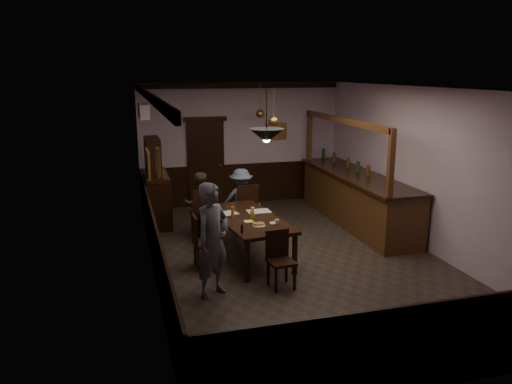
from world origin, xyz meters
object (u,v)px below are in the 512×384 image
object	(u,v)px
chair_far_left	(203,211)
pendant_brass_mid	(274,121)
person_seated_right	(241,199)
sideboard	(156,190)
chair_side	(201,240)
soda_can	(252,215)
dining_table	(248,221)
pendant_brass_far	(260,114)
chair_near	(280,256)
person_standing	(213,240)
person_seated_left	(200,204)
coffee_cup	(277,222)
chair_far_right	(246,207)
bar_counter	(356,197)
pendant_iron	(267,136)

from	to	relation	value
chair_far_left	pendant_brass_mid	distance (m)	2.30
person_seated_right	sideboard	xyz separation A→B (m)	(-1.68, 0.94, 0.10)
chair_side	soda_can	distance (m)	1.02
dining_table	pendant_brass_far	bearing A→B (deg)	70.39
dining_table	pendant_brass_mid	xyz separation A→B (m)	(0.90, 1.38, 1.61)
chair_side	person_seated_right	distance (m)	2.22
person_seated_right	sideboard	bearing A→B (deg)	-18.85
chair_far_left	soda_can	world-z (taller)	chair_far_left
chair_side	pendant_brass_far	bearing A→B (deg)	-31.02
chair_near	pendant_brass_far	bearing A→B (deg)	72.37
person_standing	pendant_brass_far	size ratio (longest dim) A/B	2.13
person_seated_left	soda_can	bearing A→B (deg)	115.38
soda_can	coffee_cup	bearing A→B (deg)	-57.79
chair_far_right	bar_counter	xyz separation A→B (m)	(2.49, 0.04, 0.02)
chair_side	coffee_cup	world-z (taller)	chair_side
sideboard	bar_counter	distance (m)	4.37
chair_far_left	pendant_iron	world-z (taller)	pendant_iron
chair_side	coffee_cup	bearing A→B (deg)	-101.68
dining_table	sideboard	distance (m)	2.90
chair_side	soda_can	size ratio (longest dim) A/B	7.81
chair_near	person_standing	distance (m)	1.12
pendant_iron	pendant_brass_mid	distance (m)	2.32
dining_table	person_standing	size ratio (longest dim) A/B	1.33
person_seated_right	soda_can	size ratio (longest dim) A/B	10.92
sideboard	bar_counter	xyz separation A→B (m)	(4.20, -1.18, -0.17)
dining_table	soda_can	xyz separation A→B (m)	(0.05, -0.06, 0.12)
chair_far_left	person_standing	distance (m)	2.60
chair_side	bar_counter	world-z (taller)	bar_counter
sideboard	pendant_brass_far	bearing A→B (deg)	12.33
chair_far_left	soda_can	distance (m)	1.44
chair_far_right	sideboard	distance (m)	2.11
coffee_cup	sideboard	bearing A→B (deg)	113.13
soda_can	sideboard	world-z (taller)	sideboard
chair_far_right	person_seated_left	bearing A→B (deg)	-16.09
sideboard	dining_table	bearing A→B (deg)	-60.83
bar_counter	pendant_brass_mid	xyz separation A→B (m)	(-1.89, 0.03, 1.71)
chair_side	sideboard	xyz separation A→B (m)	(-0.52, 2.83, 0.24)
bar_counter	pendant_iron	bearing A→B (deg)	-141.49
chair_far_right	chair_side	size ratio (longest dim) A/B	1.12
chair_far_right	chair_near	size ratio (longest dim) A/B	1.18
person_standing	sideboard	size ratio (longest dim) A/B	0.91
coffee_cup	pendant_iron	bearing A→B (deg)	-144.08
person_seated_right	chair_far_right	bearing A→B (deg)	106.74
soda_can	pendant_brass_mid	bearing A→B (deg)	59.59
chair_far_right	pendant_brass_far	distance (m)	2.60
pendant_brass_mid	pendant_iron	bearing A→B (deg)	-110.23
chair_near	person_seated_left	distance (m)	2.92
dining_table	soda_can	size ratio (longest dim) A/B	19.19
dining_table	pendant_brass_mid	world-z (taller)	pendant_brass_mid
chair_far_left	person_seated_left	world-z (taller)	person_seated_left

